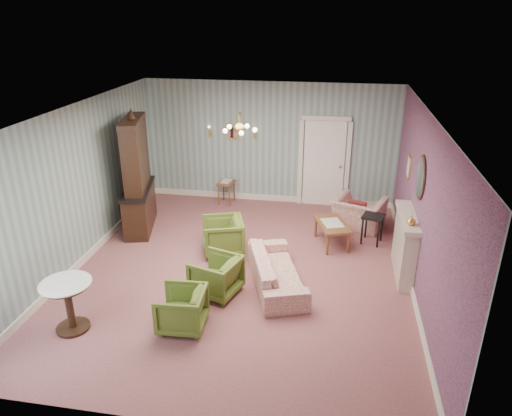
% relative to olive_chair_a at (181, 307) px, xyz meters
% --- Properties ---
extents(floor, '(7.00, 7.00, 0.00)m').
position_rel_olive_chair_a_xyz_m(floor, '(0.55, 1.75, -0.35)').
color(floor, '#945657').
rests_on(floor, ground).
extents(ceiling, '(7.00, 7.00, 0.00)m').
position_rel_olive_chair_a_xyz_m(ceiling, '(0.55, 1.75, 2.55)').
color(ceiling, white).
rests_on(ceiling, ground).
extents(wall_back, '(6.00, 0.00, 6.00)m').
position_rel_olive_chair_a_xyz_m(wall_back, '(0.55, 5.25, 1.10)').
color(wall_back, gray).
rests_on(wall_back, ground).
extents(wall_front, '(6.00, 0.00, 6.00)m').
position_rel_olive_chair_a_xyz_m(wall_front, '(0.55, -1.75, 1.10)').
color(wall_front, gray).
rests_on(wall_front, ground).
extents(wall_left, '(0.00, 7.00, 7.00)m').
position_rel_olive_chair_a_xyz_m(wall_left, '(-2.45, 1.75, 1.10)').
color(wall_left, gray).
rests_on(wall_left, ground).
extents(wall_right, '(0.00, 7.00, 7.00)m').
position_rel_olive_chair_a_xyz_m(wall_right, '(3.55, 1.75, 1.10)').
color(wall_right, gray).
rests_on(wall_right, ground).
extents(wall_right_floral, '(0.00, 7.00, 7.00)m').
position_rel_olive_chair_a_xyz_m(wall_right_floral, '(3.54, 1.75, 1.10)').
color(wall_right_floral, '#BD5E7B').
rests_on(wall_right_floral, ground).
extents(door, '(1.12, 0.12, 2.16)m').
position_rel_olive_chair_a_xyz_m(door, '(1.85, 5.21, 0.73)').
color(door, white).
rests_on(door, floor).
extents(olive_chair_a, '(0.67, 0.71, 0.70)m').
position_rel_olive_chair_a_xyz_m(olive_chair_a, '(0.00, 0.00, 0.00)').
color(olive_chair_a, '#576C25').
rests_on(olive_chair_a, floor).
extents(olive_chair_b, '(0.85, 0.88, 0.73)m').
position_rel_olive_chair_a_xyz_m(olive_chair_b, '(0.28, 0.98, 0.02)').
color(olive_chair_b, '#576C25').
rests_on(olive_chair_b, floor).
extents(olive_chair_c, '(0.91, 0.94, 0.78)m').
position_rel_olive_chair_a_xyz_m(olive_chair_c, '(0.06, 2.41, 0.04)').
color(olive_chair_c, '#576C25').
rests_on(olive_chair_c, floor).
extents(sofa_chintz, '(1.13, 1.98, 0.75)m').
position_rel_olive_chair_a_xyz_m(sofa_chintz, '(1.23, 1.42, 0.02)').
color(sofa_chintz, '#A7434A').
rests_on(sofa_chintz, floor).
extents(wingback_chair, '(1.19, 0.98, 0.89)m').
position_rel_olive_chair_a_xyz_m(wingback_chair, '(2.69, 4.05, 0.10)').
color(wingback_chair, '#A7434A').
rests_on(wingback_chair, floor).
extents(dresser, '(0.88, 1.61, 2.54)m').
position_rel_olive_chair_a_xyz_m(dresser, '(-1.97, 3.21, 0.92)').
color(dresser, black).
rests_on(dresser, floor).
extents(fireplace, '(0.30, 1.40, 1.16)m').
position_rel_olive_chair_a_xyz_m(fireplace, '(3.41, 2.15, 0.23)').
color(fireplace, beige).
rests_on(fireplace, floor).
extents(mantel_vase, '(0.15, 0.15, 0.15)m').
position_rel_olive_chair_a_xyz_m(mantel_vase, '(3.39, 1.75, 0.88)').
color(mantel_vase, gold).
rests_on(mantel_vase, fireplace).
extents(oval_mirror, '(0.04, 0.76, 0.84)m').
position_rel_olive_chair_a_xyz_m(oval_mirror, '(3.51, 2.15, 1.50)').
color(oval_mirror, white).
rests_on(oval_mirror, wall_right).
extents(framed_print, '(0.04, 0.34, 0.42)m').
position_rel_olive_chair_a_xyz_m(framed_print, '(3.52, 3.50, 1.25)').
color(framed_print, gold).
rests_on(framed_print, wall_right).
extents(coffee_table, '(0.81, 1.07, 0.48)m').
position_rel_olive_chair_a_xyz_m(coffee_table, '(2.13, 3.09, -0.11)').
color(coffee_table, brown).
rests_on(coffee_table, floor).
extents(side_table_black, '(0.50, 0.50, 0.61)m').
position_rel_olive_chair_a_xyz_m(side_table_black, '(2.93, 3.32, -0.04)').
color(side_table_black, black).
rests_on(side_table_black, floor).
extents(pedestal_table, '(0.95, 0.95, 0.81)m').
position_rel_olive_chair_a_xyz_m(pedestal_table, '(-1.60, -0.32, 0.05)').
color(pedestal_table, black).
rests_on(pedestal_table, floor).
extents(nesting_table, '(0.40, 0.49, 0.60)m').
position_rel_olive_chair_a_xyz_m(nesting_table, '(-0.45, 4.90, -0.05)').
color(nesting_table, brown).
rests_on(nesting_table, floor).
extents(gilt_mirror_back, '(0.28, 0.06, 0.36)m').
position_rel_olive_chair_a_xyz_m(gilt_mirror_back, '(-0.35, 5.21, 1.35)').
color(gilt_mirror_back, gold).
rests_on(gilt_mirror_back, wall_back).
extents(sconce_left, '(0.16, 0.12, 0.30)m').
position_rel_olive_chair_a_xyz_m(sconce_left, '(-0.90, 5.19, 1.35)').
color(sconce_left, gold).
rests_on(sconce_left, wall_back).
extents(sconce_right, '(0.16, 0.12, 0.30)m').
position_rel_olive_chair_a_xyz_m(sconce_right, '(0.20, 5.19, 1.35)').
color(sconce_right, gold).
rests_on(sconce_right, wall_back).
extents(chandelier, '(0.56, 0.56, 0.36)m').
position_rel_olive_chair_a_xyz_m(chandelier, '(0.55, 1.75, 2.28)').
color(chandelier, gold).
rests_on(chandelier, ceiling).
extents(burgundy_cushion, '(0.41, 0.28, 0.39)m').
position_rel_olive_chair_a_xyz_m(burgundy_cushion, '(2.64, 3.90, 0.13)').
color(burgundy_cushion, maroon).
rests_on(burgundy_cushion, wingback_chair).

